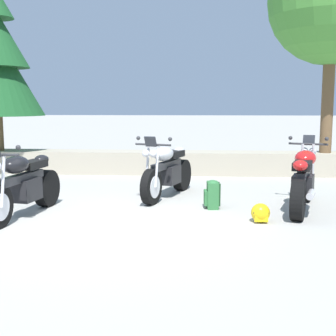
# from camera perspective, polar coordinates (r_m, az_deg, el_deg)

# --- Properties ---
(ground_plane) EXTENTS (120.00, 120.00, 0.00)m
(ground_plane) POSITION_cam_1_polar(r_m,az_deg,el_deg) (6.71, -6.61, -6.89)
(ground_plane) COLOR #A3A099
(stone_wall) EXTENTS (36.00, 0.80, 0.55)m
(stone_wall) POSITION_cam_1_polar(r_m,az_deg,el_deg) (11.33, -2.15, 0.72)
(stone_wall) COLOR #A89E89
(stone_wall) RESTS_ON ground
(motorcycle_black_near_left) EXTENTS (0.68, 2.06, 1.18)m
(motorcycle_black_near_left) POSITION_cam_1_polar(r_m,az_deg,el_deg) (7.30, -17.70, -2.11)
(motorcycle_black_near_left) COLOR black
(motorcycle_black_near_left) RESTS_ON ground
(motorcycle_silver_centre) EXTENTS (0.94, 2.00, 1.18)m
(motorcycle_silver_centre) POSITION_cam_1_polar(r_m,az_deg,el_deg) (8.42, -0.13, -0.40)
(motorcycle_silver_centre) COLOR black
(motorcycle_silver_centre) RESTS_ON ground
(motorcycle_red_far_right) EXTENTS (0.91, 2.01, 1.18)m
(motorcycle_red_far_right) POSITION_cam_1_polar(r_m,az_deg,el_deg) (7.74, 16.59, -1.50)
(motorcycle_red_far_right) COLOR black
(motorcycle_red_far_right) RESTS_ON ground
(rider_backpack) EXTENTS (0.27, 0.31, 0.47)m
(rider_backpack) POSITION_cam_1_polar(r_m,az_deg,el_deg) (7.60, 5.55, -3.23)
(rider_backpack) COLOR #2D6B38
(rider_backpack) RESTS_ON ground
(rider_helmet) EXTENTS (0.28, 0.28, 0.28)m
(rider_helmet) POSITION_cam_1_polar(r_m,az_deg,el_deg) (6.83, 11.50, -5.55)
(rider_helmet) COLOR yellow
(rider_helmet) RESTS_ON ground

